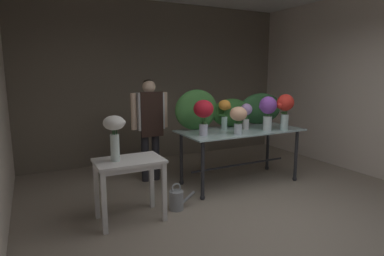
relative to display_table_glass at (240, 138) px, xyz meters
The scene contains 15 objects.
ground_plane 0.89m from the display_table_glass, 157.07° to the left, with size 7.83×7.83×0.00m, color gray.
wall_back 2.20m from the display_table_glass, 104.03° to the left, with size 5.35×0.12×2.99m, color #706656.
wall_right 2.33m from the display_table_glass, ahead, with size 0.12×3.68×2.99m, color beige.
display_table_glass is the anchor object (origin of this frame).
side_table_white 1.91m from the display_table_glass, 166.19° to the right, with size 0.76×0.50×0.72m.
florist 1.41m from the display_table_glass, 148.26° to the left, with size 0.59×0.24×1.58m.
foliage_backdrop 0.50m from the display_table_glass, 84.46° to the left, with size 1.99×0.28×0.61m.
vase_lilac_peonies 0.39m from the display_table_glass, ahead, with size 0.18×0.17×0.39m.
vase_violet_roses 0.60m from the display_table_glass, 33.24° to the right, with size 0.26×0.26×0.51m.
vase_peach_freesia 0.53m from the display_table_glass, 131.39° to the right, with size 0.24×0.24×0.39m.
vase_crimson_tulips 0.85m from the display_table_glass, behind, with size 0.27×0.27×0.49m.
vase_sunset_ranunculus 0.48m from the display_table_glass, 144.46° to the left, with size 0.21×0.18×0.45m.
vase_scarlet_lilies 0.81m from the display_table_glass, 29.21° to the right, with size 0.28×0.25×0.54m.
vase_white_roses_tall 2.09m from the display_table_glass, 167.20° to the right, with size 0.24×0.24×0.51m.
watering_can 1.46m from the display_table_glass, 160.32° to the right, with size 0.35×0.18×0.34m.
Camera 1 is at (-2.31, -2.31, 1.70)m, focal length 29.79 mm.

